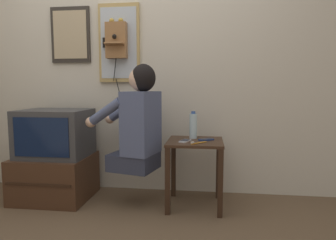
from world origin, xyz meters
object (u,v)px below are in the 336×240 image
object	(u,v)px
person	(138,121)
television	(55,133)
wall_mirror	(119,43)
cell_phone_held	(185,141)
wall_phone_antique	(117,40)
water_bottle	(193,126)
toothbrush	(198,143)
cell_phone_spare	(206,140)
framed_picture	(71,35)

from	to	relation	value
person	television	world-z (taller)	person
wall_mirror	cell_phone_held	size ratio (longest dim) A/B	5.30
wall_phone_antique	wall_mirror	bearing A→B (deg)	75.68
television	wall_phone_antique	xyz separation A→B (m)	(0.49, 0.28, 0.84)
person	wall_mirror	size ratio (longest dim) A/B	1.21
television	water_bottle	distance (m)	1.22
television	person	bearing A→B (deg)	-5.27
television	toothbrush	xyz separation A→B (m)	(1.26, -0.15, -0.03)
cell_phone_spare	toothbrush	size ratio (longest dim) A/B	1.05
television	wall_mirror	xyz separation A→B (m)	(0.50, 0.32, 0.82)
person	cell_phone_spare	size ratio (longest dim) A/B	6.54
person	wall_mirror	bearing A→B (deg)	48.15
framed_picture	wall_mirror	xyz separation A→B (m)	(0.48, -0.00, -0.09)
wall_phone_antique	cell_phone_spare	world-z (taller)	wall_phone_antique
cell_phone_held	cell_phone_spare	distance (m)	0.19
cell_phone_spare	water_bottle	xyz separation A→B (m)	(-0.11, 0.08, 0.10)
person	cell_phone_held	size ratio (longest dim) A/B	6.40
wall_mirror	cell_phone_held	bearing A→B (deg)	-31.12
water_bottle	toothbrush	distance (m)	0.27
television	framed_picture	xyz separation A→B (m)	(0.02, 0.32, 0.90)
person	water_bottle	size ratio (longest dim) A/B	3.72
framed_picture	toothbrush	distance (m)	1.62
wall_phone_antique	wall_mirror	world-z (taller)	wall_mirror
wall_mirror	wall_phone_antique	bearing A→B (deg)	-104.32
television	cell_phone_held	distance (m)	1.16
person	water_bottle	bearing A→B (deg)	-56.44
television	wall_mirror	distance (m)	1.01
wall_mirror	cell_phone_spare	size ratio (longest dim) A/B	5.42
cell_phone_held	water_bottle	xyz separation A→B (m)	(0.06, 0.16, 0.10)
cell_phone_spare	toothbrush	bearing A→B (deg)	-61.81
wall_mirror	cell_phone_spare	xyz separation A→B (m)	(0.83, -0.31, -0.85)
wall_mirror	cell_phone_spare	bearing A→B (deg)	-20.86
wall_phone_antique	cell_phone_held	bearing A→B (deg)	-28.04
cell_phone_held	toothbrush	xyz separation A→B (m)	(0.10, -0.08, 0.00)
television	toothbrush	size ratio (longest dim) A/B	4.53
water_bottle	person	bearing A→B (deg)	-160.66
person	toothbrush	size ratio (longest dim) A/B	6.88
television	water_bottle	size ratio (longest dim) A/B	2.45
person	framed_picture	bearing A→B (deg)	76.24
television	toothbrush	bearing A→B (deg)	-6.92
cell_phone_held	toothbrush	bearing A→B (deg)	-17.62
wall_phone_antique	cell_phone_held	world-z (taller)	wall_phone_antique
framed_picture	water_bottle	world-z (taller)	framed_picture
cell_phone_held	cell_phone_spare	xyz separation A→B (m)	(0.17, 0.08, 0.00)
framed_picture	wall_mirror	distance (m)	0.49
cell_phone_held	cell_phone_spare	world-z (taller)	same
cell_phone_held	toothbrush	distance (m)	0.13
television	wall_phone_antique	distance (m)	1.01
wall_mirror	toothbrush	bearing A→B (deg)	-31.96
person	cell_phone_held	xyz separation A→B (m)	(0.39, -0.00, -0.15)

